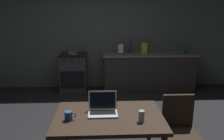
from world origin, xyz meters
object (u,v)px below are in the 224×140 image
cereal_box (144,48)px  electric_kettle (121,49)px  frying_pan (73,53)px  coffee_mug (69,116)px  chair (180,127)px  laptop (103,109)px  dining_table (109,122)px  bottle (184,48)px  drinking_glass (141,116)px  stove_oven (74,73)px  bottle_b (131,47)px

cereal_box → electric_kettle: bearing=-177.9°
frying_pan → coffee_mug: bearing=-84.3°
chair → coffee_mug: chair is taller
chair → laptop: size_ratio=2.76×
dining_table → laptop: (-0.06, 0.07, 0.12)m
bottle → drinking_glass: bearing=-115.9°
stove_oven → drinking_glass: (1.05, -3.17, 0.37)m
electric_kettle → coffee_mug: (-0.80, -3.11, -0.19)m
frying_pan → laptop: bearing=-77.2°
bottle → bottle_b: size_ratio=1.03×
chair → dining_table: bearing=171.4°
frying_pan → electric_kettle: bearing=1.6°
stove_oven → dining_table: bearing=-76.6°
bottle → frying_pan: (-2.57, 0.02, -0.11)m
frying_pan → bottle_b: 1.35m
stove_oven → laptop: size_ratio=2.77×
bottle → frying_pan: size_ratio=0.74×
bottle_b → frying_pan: bearing=-175.3°
chair → electric_kettle: (-0.47, 2.87, 0.48)m
stove_oven → bottle_b: bearing=3.5°
dining_table → cereal_box: bearing=73.0°
chair → drinking_glass: chair is taller
frying_pan → drinking_glass: frying_pan is taller
chair → coffee_mug: size_ratio=7.35×
bottle → coffee_mug: (-2.27, -3.06, -0.22)m
chair → stove_oven: bearing=99.8°
bottle → coffee_mug: size_ratio=2.40×
drinking_glass → bottle: bearing=64.1°
chair → coffee_mug: (-1.27, -0.24, 0.29)m
stove_oven → bottle_b: (1.34, 0.08, 0.58)m
laptop → electric_kettle: size_ratio=1.47×
laptop → bottle_b: (0.68, 3.03, 0.22)m
laptop → drinking_glass: size_ratio=2.69×
electric_kettle → cereal_box: 0.55m
cereal_box → stove_oven: bearing=-179.2°
bottle_b → dining_table: bearing=-101.3°
laptop → electric_kettle: electric_kettle is taller
drinking_glass → bottle_b: size_ratio=0.42×
coffee_mug → drinking_glass: drinking_glass is taller
laptop → bottle_b: bearing=72.8°
laptop → cereal_box: 3.14m
dining_table → chair: 0.88m
chair → bottle_b: (-0.23, 2.95, 0.51)m
bottle → frying_pan: bottle is taller
electric_kettle → bottle: bearing=-2.0°
bottle → bottle_b: bearing=174.0°
stove_oven → coffee_mug: (0.30, -3.10, 0.36)m
chair → cereal_box: bearing=69.5°
dining_table → chair: bearing=10.3°
cereal_box → bottle_b: (-0.31, 0.06, 0.01)m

